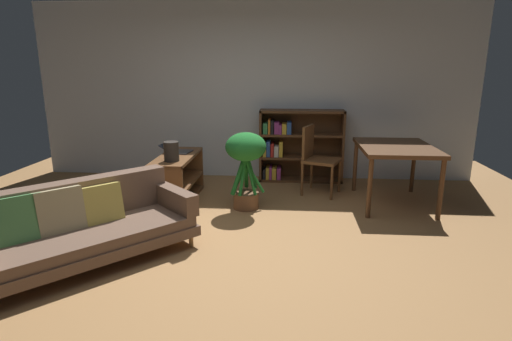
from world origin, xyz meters
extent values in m
plane|color=#9E7042|center=(0.00, 0.00, 0.00)|extent=(8.16, 8.16, 0.00)
cube|color=silver|center=(0.00, 2.70, 1.35)|extent=(6.80, 0.10, 2.70)
cylinder|color=olive|center=(-0.38, -0.06, 0.06)|extent=(0.04, 0.04, 0.12)
cylinder|color=olive|center=(-0.86, 0.41, 0.06)|extent=(0.04, 0.04, 0.12)
cube|color=brown|center=(-1.21, -0.44, 0.17)|extent=(1.86, 1.88, 0.10)
cube|color=brown|center=(-1.21, -0.44, 0.27)|extent=(1.79, 1.81, 0.10)
cube|color=brown|center=(-1.43, -0.22, 0.51)|extent=(1.38, 1.41, 0.38)
cube|color=brown|center=(-0.61, 0.18, 0.43)|extent=(0.64, 0.63, 0.21)
cube|color=#4C894C|center=(-1.68, -0.70, 0.50)|extent=(0.42, 0.42, 0.41)
cube|color=tan|center=(-1.45, -0.47, 0.50)|extent=(0.42, 0.42, 0.41)
cube|color=tan|center=(-1.18, -0.20, 0.48)|extent=(0.39, 0.40, 0.37)
cube|color=brown|center=(-0.89, 1.94, 0.30)|extent=(0.44, 0.04, 0.60)
cube|color=brown|center=(-0.89, 0.81, 0.30)|extent=(0.44, 0.04, 0.60)
cube|color=brown|center=(-0.89, 1.38, 0.25)|extent=(0.44, 1.13, 0.04)
cube|color=brown|center=(-0.89, 1.38, 0.58)|extent=(0.44, 1.17, 0.04)
cube|color=brown|center=(-0.89, 1.38, 0.02)|extent=(0.44, 1.13, 0.04)
cube|color=#333338|center=(-0.86, 1.57, 0.61)|extent=(0.25, 0.31, 0.02)
cube|color=black|center=(-1.06, 1.59, 0.67)|extent=(0.22, 0.30, 0.10)
cylinder|color=#2D2823|center=(-0.87, 1.06, 0.72)|extent=(0.18, 0.18, 0.24)
cylinder|color=slate|center=(-0.87, 1.06, 0.77)|extent=(0.10, 0.10, 0.01)
cylinder|color=brown|center=(0.04, 1.12, 0.10)|extent=(0.32, 0.32, 0.21)
cylinder|color=#1E6B28|center=(0.15, 1.13, 0.40)|extent=(0.25, 0.07, 0.41)
cylinder|color=#1E6B28|center=(0.10, 1.22, 0.47)|extent=(0.15, 0.24, 0.55)
cylinder|color=#1E6B28|center=(0.03, 1.25, 0.48)|extent=(0.07, 0.31, 0.58)
cylinder|color=#1E6B28|center=(-0.04, 1.17, 0.37)|extent=(0.20, 0.14, 0.35)
cylinder|color=#1E6B28|center=(-0.04, 1.06, 0.45)|extent=(0.21, 0.16, 0.52)
cylinder|color=#1E6B28|center=(0.01, 1.04, 0.42)|extent=(0.10, 0.19, 0.44)
cylinder|color=#1E6B28|center=(0.11, 1.07, 0.44)|extent=(0.16, 0.14, 0.48)
ellipsoid|color=#1E6B28|center=(0.04, 1.12, 0.79)|extent=(0.50, 0.50, 0.35)
cylinder|color=#56351E|center=(1.51, 1.99, 0.36)|extent=(0.06, 0.06, 0.72)
cylinder|color=#56351E|center=(1.51, 0.90, 0.36)|extent=(0.06, 0.06, 0.72)
cylinder|color=#56351E|center=(2.31, 1.99, 0.36)|extent=(0.06, 0.06, 0.72)
cylinder|color=#56351E|center=(2.31, 0.90, 0.36)|extent=(0.06, 0.06, 0.72)
cube|color=#56351E|center=(1.91, 1.45, 0.74)|extent=(0.90, 1.19, 0.05)
cylinder|color=brown|center=(1.29, 1.91, 0.23)|extent=(0.04, 0.04, 0.46)
cylinder|color=brown|center=(1.14, 1.53, 0.23)|extent=(0.04, 0.04, 0.46)
cylinder|color=brown|center=(0.90, 2.06, 0.23)|extent=(0.04, 0.04, 0.46)
cylinder|color=brown|center=(0.76, 1.68, 0.23)|extent=(0.04, 0.04, 0.46)
cube|color=brown|center=(1.02, 1.79, 0.48)|extent=(0.58, 0.57, 0.04)
cube|color=brown|center=(0.83, 1.87, 0.72)|extent=(0.18, 0.38, 0.45)
cube|color=#56351E|center=(0.14, 2.47, 0.55)|extent=(0.04, 0.35, 1.10)
cube|color=#56351E|center=(1.37, 2.47, 0.55)|extent=(0.04, 0.35, 1.10)
cube|color=#56351E|center=(0.76, 2.47, 1.08)|extent=(1.27, 0.35, 0.04)
cube|color=#56351E|center=(0.76, 2.47, 0.02)|extent=(1.27, 0.35, 0.04)
cube|color=#56351E|center=(0.76, 2.62, 0.55)|extent=(1.24, 0.04, 1.10)
cube|color=#56351E|center=(0.76, 2.47, 0.37)|extent=(1.24, 0.33, 0.04)
cube|color=#56351E|center=(0.76, 2.47, 0.72)|extent=(1.24, 0.33, 0.04)
cube|color=black|center=(0.20, 2.43, 0.11)|extent=(0.04, 0.22, 0.15)
cube|color=gold|center=(0.25, 2.45, 0.13)|extent=(0.05, 0.29, 0.18)
cube|color=#993884|center=(0.29, 2.45, 0.13)|extent=(0.04, 0.27, 0.19)
cube|color=gold|center=(0.35, 2.45, 0.12)|extent=(0.06, 0.26, 0.17)
cube|color=#993884|center=(0.42, 2.44, 0.12)|extent=(0.06, 0.25, 0.17)
cube|color=gold|center=(0.20, 2.44, 0.47)|extent=(0.05, 0.26, 0.15)
cube|color=#2D5199|center=(0.26, 2.43, 0.51)|extent=(0.05, 0.22, 0.24)
cube|color=red|center=(0.31, 2.44, 0.49)|extent=(0.05, 0.24, 0.20)
cube|color=silver|center=(0.38, 2.44, 0.47)|extent=(0.07, 0.24, 0.16)
cube|color=gold|center=(0.45, 2.43, 0.51)|extent=(0.06, 0.22, 0.23)
cube|color=#337F47|center=(0.21, 2.44, 0.82)|extent=(0.07, 0.26, 0.16)
cube|color=orange|center=(0.27, 2.44, 0.85)|extent=(0.03, 0.26, 0.22)
cube|color=black|center=(0.31, 2.45, 0.84)|extent=(0.04, 0.29, 0.21)
cube|color=#993884|center=(0.38, 2.43, 0.83)|extent=(0.07, 0.22, 0.17)
cube|color=#993884|center=(0.43, 2.45, 0.81)|extent=(0.04, 0.27, 0.14)
cube|color=gold|center=(0.49, 2.44, 0.82)|extent=(0.07, 0.24, 0.15)
cube|color=#2D5199|center=(0.57, 2.44, 0.83)|extent=(0.06, 0.26, 0.18)
camera|label=1|loc=(0.56, -3.71, 1.74)|focal=28.56mm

